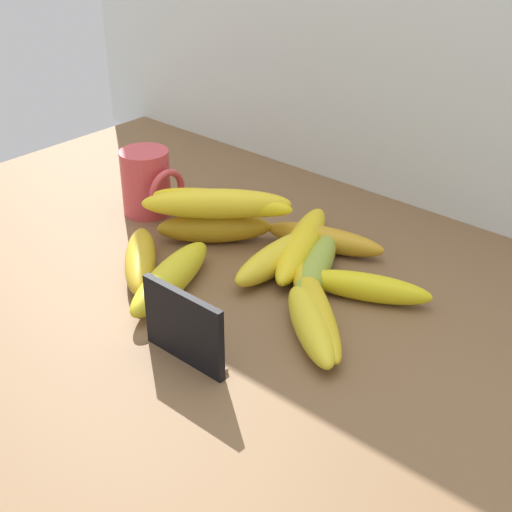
% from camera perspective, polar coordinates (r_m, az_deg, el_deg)
% --- Properties ---
extents(counter_top, '(1.10, 0.76, 0.03)m').
position_cam_1_polar(counter_top, '(0.91, -3.93, -3.67)').
color(counter_top, brown).
rests_on(counter_top, ground).
extents(chalkboard_sign, '(0.11, 0.02, 0.08)m').
position_cam_1_polar(chalkboard_sign, '(0.77, -5.54, -5.63)').
color(chalkboard_sign, black).
rests_on(chalkboard_sign, counter_top).
extents(coffee_mug, '(0.09, 0.07, 0.10)m').
position_cam_1_polar(coffee_mug, '(1.08, -8.33, 5.60)').
color(coffee_mug, '#D04249').
rests_on(coffee_mug, counter_top).
extents(banana_0, '(0.17, 0.08, 0.03)m').
position_cam_1_polar(banana_0, '(0.99, 5.25, 1.30)').
color(banana_0, gold).
rests_on(banana_0, counter_top).
extents(banana_1, '(0.16, 0.09, 0.03)m').
position_cam_1_polar(banana_1, '(0.89, 8.46, -2.38)').
color(banana_1, yellow).
rests_on(banana_1, counter_top).
extents(banana_2, '(0.05, 0.17, 0.04)m').
position_cam_1_polar(banana_2, '(0.94, 1.74, -0.07)').
color(banana_2, yellow).
rests_on(banana_2, counter_top).
extents(banana_3, '(0.12, 0.20, 0.04)m').
position_cam_1_polar(banana_3, '(0.96, 3.54, 0.90)').
color(banana_3, yellow).
rests_on(banana_3, counter_top).
extents(banana_4, '(0.11, 0.18, 0.04)m').
position_cam_1_polar(banana_4, '(0.92, 4.65, -0.90)').
color(banana_4, '#93AB3B').
rests_on(banana_4, counter_top).
extents(banana_5, '(0.10, 0.18, 0.04)m').
position_cam_1_polar(banana_5, '(0.90, -6.55, -1.66)').
color(banana_5, gold).
rests_on(banana_5, counter_top).
extents(banana_6, '(0.14, 0.13, 0.04)m').
position_cam_1_polar(banana_6, '(0.94, -8.87, -0.29)').
color(banana_6, gold).
rests_on(banana_6, counter_top).
extents(banana_7, '(0.18, 0.16, 0.03)m').
position_cam_1_polar(banana_7, '(0.85, 4.56, -3.96)').
color(banana_7, gold).
rests_on(banana_7, counter_top).
extents(banana_8, '(0.14, 0.14, 0.04)m').
position_cam_1_polar(banana_8, '(1.01, -3.22, 2.18)').
color(banana_8, gold).
rests_on(banana_8, counter_top).
extents(banana_9, '(0.14, 0.12, 0.04)m').
position_cam_1_polar(banana_9, '(0.81, 4.22, -5.31)').
color(banana_9, yellow).
rests_on(banana_9, counter_top).
extents(banana_10, '(0.18, 0.16, 0.04)m').
position_cam_1_polar(banana_10, '(0.98, -3.07, 4.03)').
color(banana_10, yellow).
rests_on(banana_10, banana_8).
extents(banana_11, '(0.19, 0.12, 0.03)m').
position_cam_1_polar(banana_11, '(0.99, -2.67, 4.14)').
color(banana_11, yellow).
rests_on(banana_11, banana_8).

